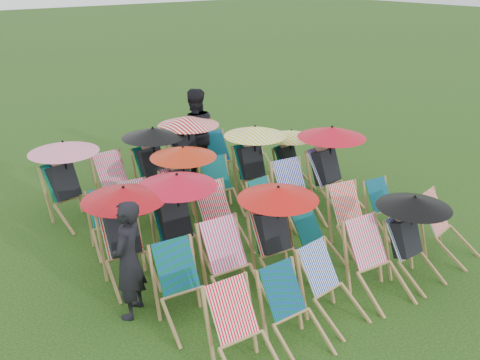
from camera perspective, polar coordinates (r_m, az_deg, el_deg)
ground at (r=8.68m, az=1.06°, el=-6.45°), size 100.00×100.00×0.00m
deckchair_0 at (r=5.93m, az=0.58°, el=-16.28°), size 0.70×0.92×0.94m
deckchair_1 at (r=6.31m, az=5.99°, el=-13.91°), size 0.63×0.86×0.91m
deckchair_2 at (r=6.82m, az=9.93°, el=-11.16°), size 0.66×0.87×0.90m
deckchair_3 at (r=7.35m, az=14.62°, el=-8.54°), size 0.75×0.97×0.98m
deckchair_4 at (r=7.80m, az=18.07°, el=-5.84°), size 1.02×1.06×1.21m
deckchair_5 at (r=8.65m, az=21.41°, el=-4.73°), size 0.77×0.96×0.94m
deckchair_6 at (r=6.67m, az=-5.87°, el=-11.47°), size 0.74×0.95×0.96m
deckchair_7 at (r=7.02m, az=-0.59°, el=-9.16°), size 0.75×0.98×1.01m
deckchair_8 at (r=7.44m, az=4.15°, el=-5.56°), size 1.12×1.19×1.33m
deckchair_9 at (r=7.90m, az=8.31°, el=-6.19°), size 0.66×0.85×0.87m
deckchair_10 at (r=8.53m, az=12.15°, el=-4.04°), size 0.77×0.95×0.93m
deckchair_11 at (r=9.14m, az=15.47°, el=-2.93°), size 0.63×0.81×0.81m
deckchair_12 at (r=7.49m, az=-12.03°, el=-5.69°), size 1.15×1.22×1.37m
deckchair_13 at (r=7.77m, az=-6.55°, el=-4.20°), size 1.16×1.23×1.38m
deckchair_14 at (r=8.25m, az=-1.86°, el=-4.26°), size 0.68×0.92×0.97m
deckchair_15 at (r=8.84m, az=3.39°, el=-2.98°), size 0.58×0.78×0.82m
deckchair_16 at (r=9.14m, az=6.27°, el=-1.55°), size 0.80×1.01×1.01m
deckchair_17 at (r=9.79m, az=9.89°, el=1.54°), size 1.23×1.31×1.45m
deckchair_18 at (r=8.51m, az=-13.76°, el=-4.49°), size 0.73×0.90×0.87m
deckchair_19 at (r=8.78m, az=-10.60°, el=-3.38°), size 0.67×0.86×0.86m
deckchair_20 at (r=9.04m, az=-5.74°, el=-0.46°), size 1.12×1.21×1.33m
deckchair_21 at (r=9.50m, az=-2.02°, el=-0.78°), size 0.77×0.95×0.92m
deckchair_22 at (r=9.96m, az=1.64°, el=1.97°), size 1.16×1.24×1.37m
deckchair_23 at (r=10.53m, az=5.64°, el=2.34°), size 0.97×1.04×1.15m
deckchair_24 at (r=9.51m, az=-17.85°, el=-0.06°), size 1.17×1.27×1.39m
deckchair_25 at (r=9.80m, az=-12.84°, el=-0.40°), size 0.68×0.93×0.98m
deckchair_26 at (r=10.02m, az=-9.01°, el=1.80°), size 1.15×1.19×1.37m
deckchair_27 at (r=10.51m, az=-5.28°, el=3.14°), size 1.20×1.26×1.42m
deckchair_28 at (r=10.81m, az=-1.82°, el=2.26°), size 0.66×0.91×0.97m
deckchair_29 at (r=11.43m, az=1.79°, el=3.00°), size 0.67×0.84×0.82m
person_left at (r=6.76m, az=-11.83°, el=-8.35°), size 0.67×0.66×1.56m
person_rear at (r=10.95m, az=-4.86°, el=4.94°), size 1.11×1.01×1.87m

